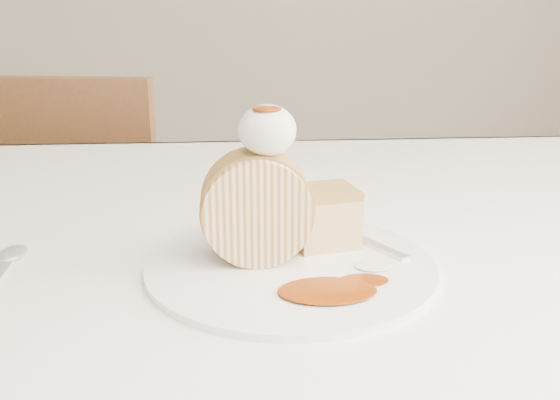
{
  "coord_description": "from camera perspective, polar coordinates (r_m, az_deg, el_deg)",
  "views": [
    {
      "loc": [
        -0.01,
        -0.52,
        1.0
      ],
      "look_at": [
        0.03,
        0.05,
        0.82
      ],
      "focal_mm": 40.0,
      "sensor_mm": 36.0,
      "label": 1
    }
  ],
  "objects": [
    {
      "name": "cake_chunk",
      "position": [
        0.66,
        4.06,
        -1.83
      ],
      "size": [
        0.07,
        0.07,
        0.05
      ],
      "primitive_type": "cube",
      "rotation": [
        0.0,
        0.0,
        0.21
      ],
      "color": "#B18543",
      "rests_on": "plate"
    },
    {
      "name": "whipped_cream",
      "position": [
        0.59,
        -1.16,
        6.4
      ],
      "size": [
        0.06,
        0.06,
        0.05
      ],
      "primitive_type": "ellipsoid",
      "color": "silver",
      "rests_on": "roulade_slice"
    },
    {
      "name": "table",
      "position": [
        0.8,
        -2.93,
        -7.74
      ],
      "size": [
        1.4,
        0.9,
        0.75
      ],
      "color": "white",
      "rests_on": "ground"
    },
    {
      "name": "caramel_pool",
      "position": [
        0.56,
        4.34,
        -8.24
      ],
      "size": [
        0.1,
        0.08,
        0.0
      ],
      "primitive_type": null,
      "rotation": [
        0.0,
        0.0,
        0.21
      ],
      "color": "#782A05",
      "rests_on": "plate"
    },
    {
      "name": "plate",
      "position": [
        0.62,
        0.99,
        -6.0
      ],
      "size": [
        0.34,
        0.34,
        0.01
      ],
      "primitive_type": "cylinder",
      "rotation": [
        0.0,
        0.0,
        0.21
      ],
      "color": "white",
      "rests_on": "table"
    },
    {
      "name": "fork",
      "position": [
        0.68,
        7.74,
        -3.71
      ],
      "size": [
        0.11,
        0.16,
        0.0
      ],
      "primitive_type": "cube",
      "rotation": [
        0.0,
        0.0,
        0.54
      ],
      "color": "silver",
      "rests_on": "plate"
    },
    {
      "name": "roulade_slice",
      "position": [
        0.61,
        -2.14,
        -0.71
      ],
      "size": [
        0.11,
        0.06,
        0.11
      ],
      "primitive_type": "cylinder",
      "rotation": [
        1.57,
        0.0,
        0.02
      ],
      "color": "beige",
      "rests_on": "plate"
    },
    {
      "name": "caramel_drizzle",
      "position": [
        0.58,
        -1.21,
        8.91
      ],
      "size": [
        0.03,
        0.02,
        0.01
      ],
      "primitive_type": "ellipsoid",
      "color": "#782A05",
      "rests_on": "whipped_cream"
    },
    {
      "name": "chair_far",
      "position": [
        1.58,
        -16.96,
        -2.27
      ],
      "size": [
        0.46,
        0.46,
        0.85
      ],
      "rotation": [
        0.0,
        0.0,
        2.98
      ],
      "color": "brown",
      "rests_on": "ground"
    }
  ]
}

